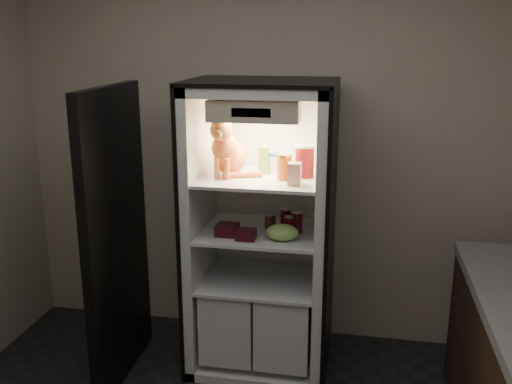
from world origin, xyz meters
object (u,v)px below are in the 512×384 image
Objects in this scene: refrigerator at (262,248)px; salsa_jar at (285,167)px; tabby_cat at (228,152)px; pepper_jar at (305,161)px; berry_box_left at (227,230)px; cream_carton at (294,174)px; parmesan_shaker at (264,160)px; grape_bag at (282,232)px; soda_can_a at (286,218)px; condiment_jar at (270,221)px; soda_can_b at (297,222)px; mayo_tub at (275,163)px; berry_box_right at (246,235)px; soda_can_c at (289,225)px.

refrigerator is 12.07× the size of salsa_jar.
pepper_jar is (0.47, 0.05, -0.05)m from tabby_cat.
cream_carton is at bearing -5.34° from berry_box_left.
grape_bag is at bearing -56.98° from parmesan_shaker.
condiment_jar is at bearing -169.30° from soda_can_a.
soda_can_b is at bearing -132.16° from pepper_jar.
parmesan_shaker is (0.21, 0.09, -0.06)m from tabby_cat.
soda_can_b is at bearing 17.02° from berry_box_left.
berry_box_left is at bearing 174.66° from cream_carton.
berry_box_left is at bearing -136.74° from mayo_tub.
soda_can_b reaches higher than condiment_jar.
salsa_jar reaches higher than cream_carton.
tabby_cat is 0.48m from pepper_jar.
salsa_jar is 1.16× the size of soda_can_b.
cream_carton is 1.33× the size of condiment_jar.
soda_can_b is 0.43m from berry_box_left.
refrigerator is 16.39× the size of berry_box_right.
berry_box_right is (-0.13, -0.30, -0.39)m from mayo_tub.
parmesan_shaker reaches higher than grape_bag.
mayo_tub is at bearing 115.78° from salsa_jar.
condiment_jar is at bearing 144.93° from soda_can_c.
parmesan_shaker is at bearing 145.78° from soda_can_c.
soda_can_c is 0.38m from berry_box_left.
berry_box_left is at bearing -162.98° from soda_can_b.
soda_can_a is at bearing 17.08° from tabby_cat.
grape_bag is 0.35m from berry_box_left.
pepper_jar is 1.57× the size of soda_can_a.
parmesan_shaker reaches higher than cream_carton.
pepper_jar is at bearing 47.84° from soda_can_b.
condiment_jar is at bearing 17.76° from tabby_cat.
condiment_jar is 0.30m from berry_box_left.
tabby_cat is 0.61m from soda_can_b.
salsa_jar is 1.36× the size of berry_box_right.
condiment_jar is at bearing 37.01° from berry_box_left.
tabby_cat is at bearing 160.10° from cream_carton.
mayo_tub is 0.50m from berry_box_right.
salsa_jar is 1.23× the size of soda_can_a.
refrigerator is 0.65m from cream_carton.
refrigerator reaches higher than berry_box_right.
soda_can_a is 1.11× the size of soda_can_c.
berry_box_left is (-0.26, -0.24, -0.38)m from mayo_tub.
salsa_jar is at bearing 92.94° from grape_bag.
condiment_jar is 0.24m from grape_bag.
tabby_cat is 0.52m from berry_box_right.
mayo_tub is 1.30× the size of condiment_jar.
grape_bag is (-0.07, 0.01, -0.37)m from cream_carton.
refrigerator is at bearing 76.86° from berry_box_right.
cream_carton is 1.14× the size of soda_can_c.
condiment_jar is 0.85× the size of berry_box_right.
soda_can_c is at bearing -0.39° from tabby_cat.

